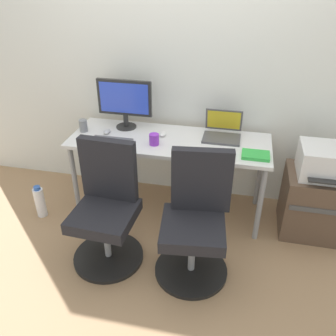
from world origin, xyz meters
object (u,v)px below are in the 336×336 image
object	(u,v)px
office_chair_left	(107,210)
water_bottle_on_floor	(40,202)
desktop_monitor	(125,101)
open_laptop	(222,131)
side_cabinet	(314,203)
office_chair_right	(195,222)
printer	(325,162)
coffee_mug	(154,139)

from	to	relation	value
office_chair_left	water_bottle_on_floor	distance (m)	0.89
desktop_monitor	open_laptop	size ratio (longest dim) A/B	1.55
side_cabinet	open_laptop	distance (m)	0.97
office_chair_left	office_chair_right	world-z (taller)	same
office_chair_left	office_chair_right	xyz separation A→B (m)	(0.66, -0.00, 0.00)
printer	coffee_mug	world-z (taller)	coffee_mug
desktop_monitor	open_laptop	distance (m)	0.88
desktop_monitor	open_laptop	world-z (taller)	desktop_monitor
side_cabinet	desktop_monitor	size ratio (longest dim) A/B	1.15
side_cabinet	coffee_mug	bearing A→B (deg)	-176.38
side_cabinet	coffee_mug	size ratio (longest dim) A/B	6.00
office_chair_right	side_cabinet	bearing A→B (deg)	35.14
side_cabinet	printer	bearing A→B (deg)	-90.00
coffee_mug	office_chair_right	bearing A→B (deg)	-51.76
side_cabinet	printer	distance (m)	0.40
printer	water_bottle_on_floor	xyz separation A→B (m)	(-2.34, -0.32, -0.53)
printer	desktop_monitor	distance (m)	1.70
open_laptop	coffee_mug	world-z (taller)	open_laptop
office_chair_left	open_laptop	world-z (taller)	office_chair_left
office_chair_right	desktop_monitor	world-z (taller)	desktop_monitor
coffee_mug	printer	bearing A→B (deg)	3.58
office_chair_left	desktop_monitor	size ratio (longest dim) A/B	1.96
office_chair_right	water_bottle_on_floor	world-z (taller)	office_chair_right
office_chair_left	printer	xyz separation A→B (m)	(1.57, 0.63, 0.25)
side_cabinet	open_laptop	world-z (taller)	open_laptop
office_chair_right	coffee_mug	distance (m)	0.78
side_cabinet	water_bottle_on_floor	bearing A→B (deg)	-172.27
printer	open_laptop	xyz separation A→B (m)	(-0.81, 0.18, 0.10)
water_bottle_on_floor	open_laptop	distance (m)	1.73
side_cabinet	printer	size ratio (longest dim) A/B	1.38
side_cabinet	open_laptop	xyz separation A→B (m)	(-0.81, 0.18, 0.49)
office_chair_right	coffee_mug	size ratio (longest dim) A/B	10.22
side_cabinet	office_chair_right	bearing A→B (deg)	-144.86
office_chair_left	printer	size ratio (longest dim) A/B	2.35
open_laptop	coffee_mug	distance (m)	0.59
office_chair_left	office_chair_right	bearing A→B (deg)	-0.03
desktop_monitor	coffee_mug	world-z (taller)	desktop_monitor
open_laptop	side_cabinet	bearing A→B (deg)	-12.67
side_cabinet	printer	world-z (taller)	printer
desktop_monitor	open_laptop	xyz separation A→B (m)	(0.86, -0.01, -0.20)
office_chair_right	open_laptop	world-z (taller)	office_chair_right
water_bottle_on_floor	desktop_monitor	distance (m)	1.18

